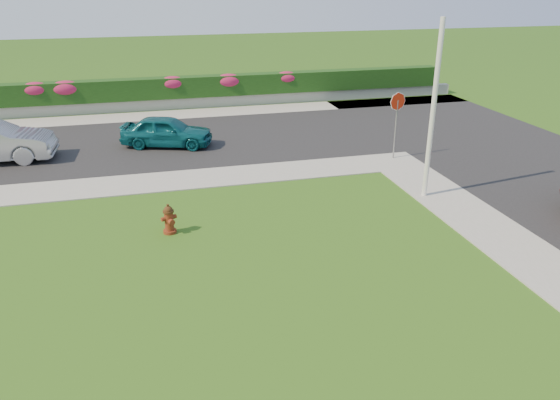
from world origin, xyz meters
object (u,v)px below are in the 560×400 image
object	(u,v)px
fire_hydrant	(169,219)
sedan_teal	(167,131)
stop_sign	(397,109)
utility_pole	(433,112)

from	to	relation	value
fire_hydrant	sedan_teal	xyz separation A→B (m)	(0.50, 8.55, 0.27)
fire_hydrant	stop_sign	distance (m)	10.38
fire_hydrant	utility_pole	bearing A→B (deg)	-15.75
sedan_teal	stop_sign	distance (m)	9.57
stop_sign	sedan_teal	bearing A→B (deg)	165.07
utility_pole	sedan_teal	bearing A→B (deg)	135.11
fire_hydrant	utility_pole	world-z (taller)	utility_pole
utility_pole	stop_sign	bearing A→B (deg)	79.12
utility_pole	fire_hydrant	bearing A→B (deg)	-175.22
fire_hydrant	sedan_teal	world-z (taller)	sedan_teal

